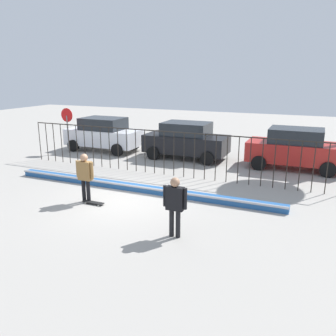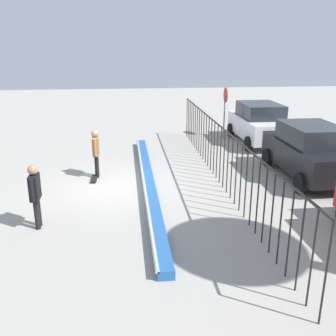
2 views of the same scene
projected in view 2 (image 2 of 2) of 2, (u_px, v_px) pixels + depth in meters
name	position (u px, v px, depth m)	size (l,w,h in m)	color
ground_plane	(115.00, 187.00, 12.66)	(60.00, 60.00, 0.00)	#9E9991
bowl_coping_ledge	(148.00, 182.00, 12.74)	(11.00, 0.40, 0.27)	#235699
perimeter_fence	(221.00, 149.00, 12.67)	(14.04, 0.04, 1.95)	black
skateboarder	(96.00, 149.00, 13.29)	(0.70, 0.26, 1.72)	black
skateboard	(94.00, 178.00, 13.26)	(0.80, 0.20, 0.07)	black
camera_operator	(35.00, 191.00, 9.52)	(0.68, 0.26, 1.69)	black
parked_car_white	(259.00, 123.00, 18.04)	(4.30, 2.12, 1.90)	silver
parked_car_black	(310.00, 151.00, 13.27)	(4.30, 2.12, 1.90)	black
stop_sign	(225.00, 105.00, 19.08)	(0.76, 0.07, 2.50)	slate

